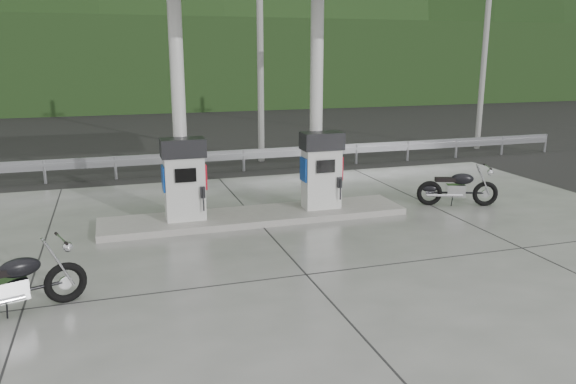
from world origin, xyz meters
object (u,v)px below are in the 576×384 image
object	(u,v)px
motorcycle_left	(14,285)
motorcycle_right	(458,188)
gas_pump_left	(184,179)
gas_pump_right	(321,170)

from	to	relation	value
motorcycle_left	motorcycle_right	bearing A→B (deg)	0.42
gas_pump_left	motorcycle_left	distance (m)	4.71
gas_pump_left	gas_pump_right	distance (m)	3.20
gas_pump_right	motorcycle_right	world-z (taller)	gas_pump_right
motorcycle_left	gas_pump_right	bearing A→B (deg)	12.19
gas_pump_right	motorcycle_left	world-z (taller)	gas_pump_right
gas_pump_right	motorcycle_left	xyz separation A→B (m)	(-6.15, -3.63, -0.59)
motorcycle_left	motorcycle_right	distance (m)	10.22
gas_pump_right	motorcycle_left	bearing A→B (deg)	-149.46
motorcycle_left	motorcycle_right	xyz separation A→B (m)	(9.67, 3.29, -0.01)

